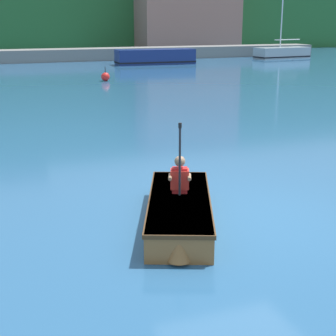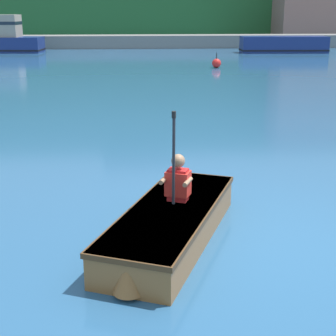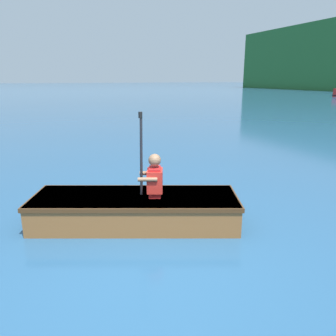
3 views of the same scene
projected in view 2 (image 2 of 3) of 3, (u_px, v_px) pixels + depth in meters
name	position (u px, v px, depth m)	size (l,w,h in m)	color
ground_plane	(265.00, 243.00, 6.23)	(300.00, 300.00, 0.00)	#28567F
marina_dock	(151.00, 41.00, 38.03)	(49.13, 2.40, 0.90)	slate
moored_boat_dock_center_near	(284.00, 45.00, 33.49)	(5.66, 1.82, 1.04)	navy
rowboat_foreground	(170.00, 223.00, 6.20)	(1.96, 3.00, 0.42)	#935B2D
person_paddler	(178.00, 180.00, 6.35)	(0.43, 0.42, 1.16)	red
channel_buoy	(216.00, 63.00, 24.82)	(0.44, 0.44, 0.72)	red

